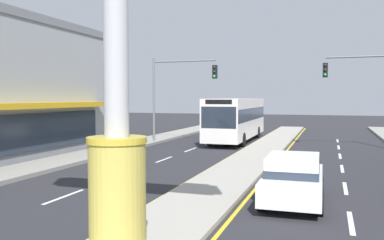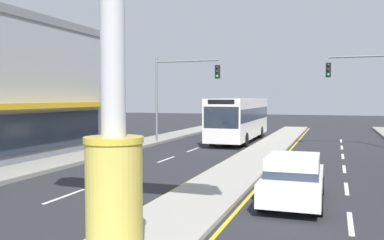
# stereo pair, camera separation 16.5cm
# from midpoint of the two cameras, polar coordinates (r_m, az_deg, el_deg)

# --- Properties ---
(median_strip) EXTENTS (2.42, 52.00, 0.14)m
(median_strip) POSITION_cam_midpoint_polar(r_m,az_deg,el_deg) (21.01, 8.10, -5.85)
(median_strip) COLOR #A39E93
(median_strip) RESTS_ON ground
(sidewalk_left) EXTENTS (2.43, 60.00, 0.18)m
(sidewalk_left) POSITION_cam_midpoint_polar(r_m,az_deg,el_deg) (22.76, -15.97, -5.20)
(sidewalk_left) COLOR gray
(sidewalk_left) RESTS_ON ground
(lane_markings) EXTENTS (9.16, 52.00, 0.01)m
(lane_markings) POSITION_cam_midpoint_polar(r_m,az_deg,el_deg) (19.72, 7.33, -6.63)
(lane_markings) COLOR silver
(lane_markings) RESTS_ON ground
(district_sign) EXTENTS (6.64, 1.17, 8.01)m
(district_sign) POSITION_cam_midpoint_polar(r_m,az_deg,el_deg) (8.18, -10.36, 9.46)
(district_sign) COLOR gold
(district_sign) RESTS_ON median_strip
(traffic_light_left_side) EXTENTS (4.86, 0.46, 6.20)m
(traffic_light_left_side) POSITION_cam_midpoint_polar(r_m,az_deg,el_deg) (29.28, -1.64, 4.90)
(traffic_light_left_side) COLOR slate
(traffic_light_left_side) RESTS_ON ground
(traffic_light_right_side) EXTENTS (4.86, 0.46, 6.20)m
(traffic_light_right_side) POSITION_cam_midpoint_polar(r_m,az_deg,el_deg) (27.99, 24.36, 4.71)
(traffic_light_right_side) COLOR slate
(traffic_light_right_side) RESTS_ON ground
(sedan_far_right_lane) EXTENTS (1.90, 4.33, 1.53)m
(sedan_far_right_lane) POSITION_cam_midpoint_polar(r_m,az_deg,el_deg) (13.52, 14.20, -7.82)
(sedan_far_right_lane) COLOR white
(sedan_far_right_lane) RESTS_ON ground
(bus_mid_left_lane) EXTENTS (2.65, 11.22, 3.26)m
(bus_mid_left_lane) POSITION_cam_midpoint_polar(r_m,az_deg,el_deg) (31.66, 6.75, 0.44)
(bus_mid_left_lane) COLOR silver
(bus_mid_left_lane) RESTS_ON ground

